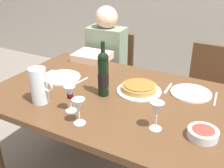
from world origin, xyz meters
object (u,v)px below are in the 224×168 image
object	(u,v)px
wine_glass_left_diner	(79,107)
wine_glass_right_diner	(157,110)
water_pitcher	(39,88)
wine_bottle	(103,74)
wine_glass_centre	(70,94)
salad_bowl	(203,133)
dining_table	(110,106)
dinner_plate_right_setting	(191,93)
baked_tart	(139,88)
dinner_plate_left_setting	(62,77)
chair_right	(206,90)
diner_left	(101,69)
chair_left	(112,72)

from	to	relation	value
wine_glass_left_diner	wine_glass_right_diner	size ratio (longest dim) A/B	0.94
wine_glass_left_diner	water_pitcher	bearing A→B (deg)	167.14
wine_bottle	wine_glass_centre	size ratio (longest dim) A/B	2.26
salad_bowl	wine_glass_right_diner	distance (m)	0.24
dining_table	dinner_plate_right_setting	bearing A→B (deg)	28.78
baked_tart	wine_glass_left_diner	distance (m)	0.51
water_pitcher	salad_bowl	size ratio (longest dim) A/B	1.46
dinner_plate_left_setting	wine_glass_left_diner	bearing A→B (deg)	-43.17
dinner_plate_right_setting	chair_right	world-z (taller)	chair_right
diner_left	chair_right	world-z (taller)	diner_left
salad_bowl	chair_left	bearing A→B (deg)	135.61
dinner_plate_right_setting	dinner_plate_left_setting	bearing A→B (deg)	-167.13
wine_glass_left_diner	chair_left	size ratio (longest dim) A/B	0.17
baked_tart	chair_left	distance (m)	1.01
baked_tart	salad_bowl	size ratio (longest dim) A/B	1.93
wine_glass_centre	dinner_plate_left_setting	bearing A→B (deg)	134.41
salad_bowl	wine_bottle	bearing A→B (deg)	166.75
baked_tart	dinner_plate_left_setting	size ratio (longest dim) A/B	1.09
wine_bottle	water_pitcher	world-z (taller)	wine_bottle
baked_tart	wine_glass_centre	distance (m)	0.48
water_pitcher	wine_glass_right_diner	xyz separation A→B (m)	(0.70, 0.07, 0.02)
water_pitcher	wine_glass_right_diner	distance (m)	0.71
dinner_plate_left_setting	dinner_plate_right_setting	world-z (taller)	same
dinner_plate_right_setting	chair_right	bearing A→B (deg)	90.00
dining_table	wine_glass_right_diner	xyz separation A→B (m)	(0.39, -0.22, 0.20)
wine_bottle	chair_left	xyz separation A→B (m)	(-0.43, 0.90, -0.41)
wine_glass_left_diner	wine_glass_right_diner	xyz separation A→B (m)	(0.37, 0.14, 0.01)
wine_glass_left_diner	salad_bowl	bearing A→B (deg)	17.38
wine_glass_right_diner	diner_left	bearing A→B (deg)	134.20
wine_bottle	diner_left	distance (m)	0.83
wine_bottle	dinner_plate_left_setting	distance (m)	0.42
wine_bottle	salad_bowl	world-z (taller)	wine_bottle
salad_bowl	chair_right	xyz separation A→B (m)	(-0.16, 1.09, -0.29)
dining_table	baked_tart	bearing A→B (deg)	38.41
salad_bowl	dinner_plate_right_setting	bearing A→B (deg)	110.78
dining_table	dinner_plate_left_setting	xyz separation A→B (m)	(-0.42, 0.05, 0.10)
dinner_plate_left_setting	water_pitcher	bearing A→B (deg)	-72.47
wine_glass_left_diner	chair_left	bearing A→B (deg)	111.17
wine_glass_right_diner	chair_right	distance (m)	1.19
baked_tart	wine_glass_left_diner	world-z (taller)	wine_glass_left_diner
dining_table	chair_right	size ratio (longest dim) A/B	1.72
salad_bowl	diner_left	bearing A→B (deg)	142.43
wine_glass_centre	salad_bowl	bearing A→B (deg)	8.38
wine_bottle	salad_bowl	xyz separation A→B (m)	(0.64, -0.15, -0.12)
wine_glass_left_diner	dinner_plate_left_setting	world-z (taller)	wine_glass_left_diner
dinner_plate_left_setting	diner_left	world-z (taller)	diner_left
wine_glass_left_diner	chair_right	size ratio (longest dim) A/B	0.17
dinner_plate_right_setting	diner_left	size ratio (longest dim) A/B	0.22
wine_glass_left_diner	chair_left	xyz separation A→B (m)	(-0.48, 1.23, -0.37)
wine_bottle	dinner_plate_left_setting	xyz separation A→B (m)	(-0.39, 0.08, -0.14)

